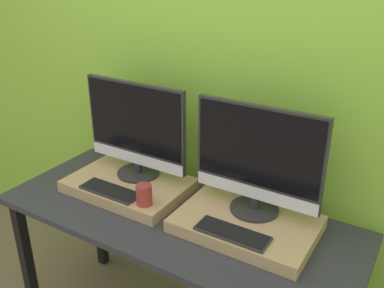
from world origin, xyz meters
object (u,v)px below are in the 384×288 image
(mug, at_px, (144,195))
(monitor_right, at_px, (258,159))
(keyboard_right, at_px, (232,233))
(monitor_left, at_px, (136,129))
(keyboard_left, at_px, (110,191))

(mug, relative_size, monitor_right, 0.17)
(mug, height_order, keyboard_right, mug)
(monitor_left, xyz_separation_m, mug, (0.20, -0.21, -0.20))
(monitor_left, bearing_deg, monitor_right, 0.00)
(mug, xyz_separation_m, monitor_right, (0.44, 0.21, 0.20))
(monitor_left, bearing_deg, keyboard_left, -90.00)
(keyboard_left, xyz_separation_m, monitor_right, (0.64, 0.21, 0.24))
(keyboard_left, distance_m, monitor_right, 0.72)
(mug, bearing_deg, keyboard_right, 0.00)
(keyboard_left, bearing_deg, mug, 0.00)
(monitor_left, height_order, monitor_right, same)
(mug, xyz_separation_m, keyboard_right, (0.44, 0.00, -0.04))
(monitor_left, bearing_deg, keyboard_right, -18.36)
(mug, bearing_deg, monitor_left, 133.55)
(keyboard_left, bearing_deg, monitor_right, 18.36)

